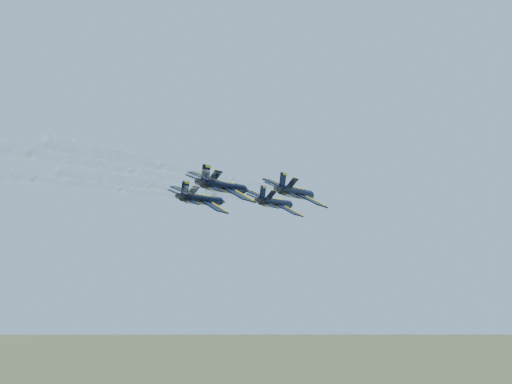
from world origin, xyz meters
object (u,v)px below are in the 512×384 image
Objects in this scene: jet_lead at (276,203)px; jet_right at (297,193)px; jet_slot at (225,187)px; jet_left at (203,200)px.

jet_lead and jet_right have the same top height.
jet_right is 14.81m from jet_slot.
jet_left and jet_slot have the same top height.
jet_lead is at bearing 129.47° from jet_right.
jet_slot is (3.11, -22.08, 0.00)m from jet_lead.
jet_lead is at bearing 89.01° from jet_slot.
jet_left is at bearing 134.60° from jet_slot.
jet_lead is 1.00× the size of jet_slot.
jet_lead is 1.00× the size of jet_right.
jet_right is (20.03, 3.49, 0.00)m from jet_left.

